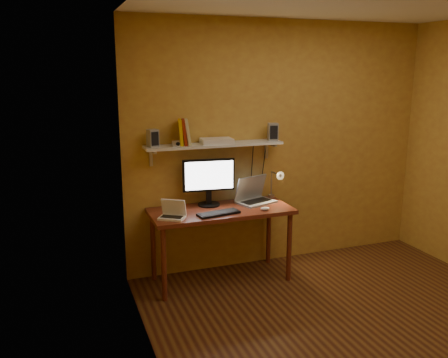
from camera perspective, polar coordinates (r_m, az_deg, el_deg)
name	(u,v)px	position (r m, az deg, el deg)	size (l,w,h in m)	color
room	(374,175)	(3.81, 17.63, 0.42)	(3.44, 3.24, 2.64)	brown
desk	(221,217)	(4.70, -0.37, -4.64)	(1.40, 0.60, 0.75)	maroon
wall_shelf	(214,145)	(4.72, -1.17, 4.10)	(1.40, 0.25, 0.21)	silver
monitor	(209,180)	(4.74, -1.85, -0.08)	(0.53, 0.25, 0.48)	black
laptop	(254,195)	(4.91, 3.58, -1.98)	(0.44, 0.37, 0.27)	gray
netbook	(173,213)	(4.41, -6.19, -4.08)	(0.28, 0.27, 0.18)	white
keyboard	(219,213)	(4.50, -0.66, -4.15)	(0.41, 0.14, 0.02)	black
mouse	(265,209)	(4.65, 4.96, -3.57)	(0.09, 0.06, 0.03)	white
desk_lamp	(276,181)	(4.98, 6.31, -0.18)	(0.09, 0.23, 0.38)	silver
speaker_left	(153,138)	(4.55, -8.58, 4.88)	(0.09, 0.09, 0.17)	gray
speaker_right	(273,132)	(4.94, 5.90, 5.67)	(0.10, 0.10, 0.18)	gray
books	(184,132)	(4.61, -4.80, 5.63)	(0.16, 0.18, 0.25)	#D3A208
shelf_camera	(177,144)	(4.54, -5.66, 4.26)	(0.10, 0.05, 0.06)	silver
router	(216,141)	(4.71, -0.91, 4.60)	(0.31, 0.21, 0.05)	white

